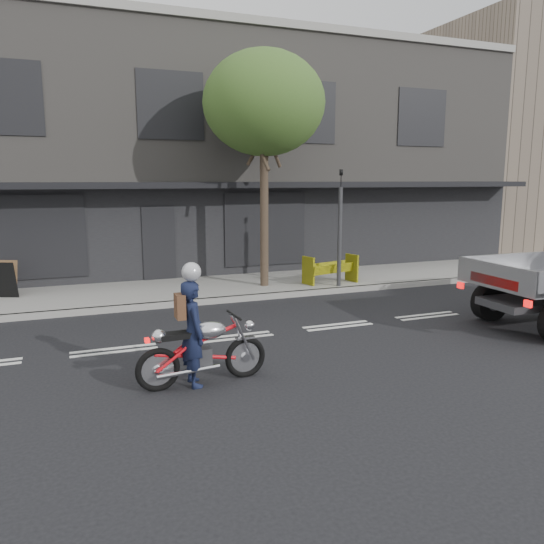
{
  "coord_description": "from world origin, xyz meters",
  "views": [
    {
      "loc": [
        -3.06,
        -10.13,
        3.22
      ],
      "look_at": [
        1.02,
        0.5,
        1.23
      ],
      "focal_mm": 35.0,
      "sensor_mm": 36.0,
      "label": 1
    }
  ],
  "objects": [
    {
      "name": "ground",
      "position": [
        0.0,
        0.0,
        0.0
      ],
      "size": [
        80.0,
        80.0,
        0.0
      ],
      "primitive_type": "plane",
      "color": "black",
      "rests_on": "ground"
    },
    {
      "name": "sidewalk",
      "position": [
        0.0,
        4.7,
        0.07
      ],
      "size": [
        32.0,
        3.2,
        0.15
      ],
      "primitive_type": "cube",
      "color": "gray",
      "rests_on": "ground"
    },
    {
      "name": "kerb",
      "position": [
        0.0,
        3.1,
        0.07
      ],
      "size": [
        32.0,
        0.2,
        0.15
      ],
      "primitive_type": "cube",
      "color": "gray",
      "rests_on": "ground"
    },
    {
      "name": "building_main",
      "position": [
        0.0,
        11.3,
        4.0
      ],
      "size": [
        26.0,
        10.0,
        8.0
      ],
      "primitive_type": "cube",
      "color": "slate",
      "rests_on": "ground"
    },
    {
      "name": "building_neighbour",
      "position": [
        20.0,
        11.3,
        5.0
      ],
      "size": [
        14.0,
        10.0,
        10.0
      ],
      "primitive_type": "cube",
      "color": "brown",
      "rests_on": "ground"
    },
    {
      "name": "street_tree",
      "position": [
        2.2,
        4.2,
        5.28
      ],
      "size": [
        3.4,
        3.4,
        6.74
      ],
      "color": "#382B21",
      "rests_on": "ground"
    },
    {
      "name": "traffic_light_pole",
      "position": [
        4.2,
        3.35,
        1.65
      ],
      "size": [
        0.12,
        0.12,
        3.5
      ],
      "color": "#2D2D30",
      "rests_on": "ground"
    },
    {
      "name": "motorcycle",
      "position": [
        -1.2,
        -2.22,
        0.57
      ],
      "size": [
        2.14,
        0.62,
        1.1
      ],
      "rotation": [
        0.0,
        0.0,
        0.06
      ],
      "color": "black",
      "rests_on": "ground"
    },
    {
      "name": "rider",
      "position": [
        -1.35,
        -2.22,
        0.84
      ],
      "size": [
        0.44,
        0.64,
        1.69
      ],
      "primitive_type": "imported",
      "rotation": [
        0.0,
        0.0,
        1.63
      ],
      "color": "#121934",
      "rests_on": "ground"
    },
    {
      "name": "construction_barrier",
      "position": [
        4.17,
        3.59,
        0.59
      ],
      "size": [
        1.67,
        1.0,
        0.87
      ],
      "primitive_type": null,
      "rotation": [
        0.0,
        0.0,
        0.25
      ],
      "color": "#FFFB0D",
      "rests_on": "sidewalk"
    },
    {
      "name": "sandwich_board",
      "position": [
        -4.72,
        5.04,
        0.63
      ],
      "size": [
        0.72,
        0.61,
        0.96
      ],
      "primitive_type": null,
      "rotation": [
        0.0,
        0.0,
        -0.42
      ],
      "color": "black",
      "rests_on": "sidewalk"
    }
  ]
}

